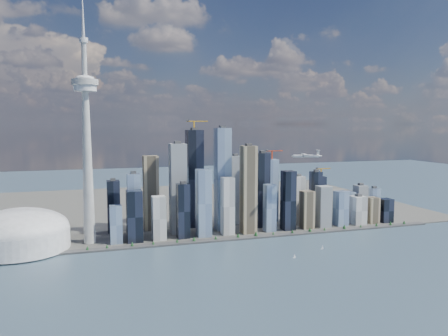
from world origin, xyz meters
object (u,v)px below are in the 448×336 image
object	(u,v)px
needle_tower	(87,138)
sailboat_east	(322,248)
dome_stadium	(20,232)
airplane	(306,156)
sailboat_west	(294,257)

from	to	relation	value
needle_tower	sailboat_east	size ratio (longest dim) A/B	59.51
needle_tower	sailboat_east	xyz separation A→B (m)	(473.06, -190.18, -232.87)
dome_stadium	needle_tower	bearing A→B (deg)	4.09
needle_tower	airplane	distance (m)	497.68
sailboat_west	sailboat_east	xyz separation A→B (m)	(84.39, 37.74, 0.02)
needle_tower	sailboat_east	bearing A→B (deg)	-21.90
sailboat_east	airplane	bearing A→B (deg)	83.34
airplane	sailboat_east	world-z (taller)	airplane
needle_tower	sailboat_west	world-z (taller)	needle_tower
airplane	sailboat_west	distance (m)	259.12
airplane	needle_tower	bearing A→B (deg)	-173.23
dome_stadium	sailboat_east	world-z (taller)	dome_stadium
dome_stadium	airplane	distance (m)	651.25
needle_tower	sailboat_east	distance (m)	560.52
needle_tower	sailboat_west	size ratio (longest dim) A/B	59.91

